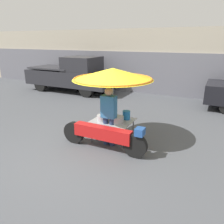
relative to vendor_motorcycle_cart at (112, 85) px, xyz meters
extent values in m
plane|color=#4C4F54|center=(-0.35, -1.16, -1.59)|extent=(36.00, 36.00, 0.00)
cube|color=#B2A893|center=(-0.35, 7.03, 0.04)|extent=(28.00, 2.00, 3.26)
cube|color=slate|center=(-0.35, 6.00, -0.53)|extent=(23.80, 0.06, 2.12)
cylinder|color=black|center=(0.88, -0.52, -1.29)|extent=(0.59, 0.14, 0.59)
cylinder|color=black|center=(-0.89, -0.52, -1.29)|extent=(0.59, 0.14, 0.59)
cube|color=red|center=(-0.01, -0.52, -1.13)|extent=(1.56, 0.24, 0.32)
cube|color=#234C93|center=(0.98, -0.52, -0.91)|extent=(0.20, 0.24, 0.18)
cylinder|color=black|center=(-0.01, 0.33, -1.32)|extent=(0.53, 0.14, 0.53)
cylinder|color=#515156|center=(0.45, -0.31, -1.30)|extent=(0.03, 0.03, 0.58)
cylinder|color=#515156|center=(0.45, 0.44, -1.30)|extent=(0.03, 0.03, 0.58)
cylinder|color=#515156|center=(-0.47, -0.31, -1.30)|extent=(0.03, 0.03, 0.58)
cylinder|color=#515156|center=(-0.47, 0.44, -1.30)|extent=(0.03, 0.03, 0.58)
cube|color=#9E9EA3|center=(-0.01, 0.07, -1.00)|extent=(1.08, 0.88, 0.02)
cylinder|color=#B2B2B7|center=(-0.01, 0.07, -0.43)|extent=(0.03, 0.03, 1.12)
cone|color=yellow|center=(-0.01, 0.07, 0.28)|extent=(2.09, 2.09, 0.29)
torus|color=orange|center=(-0.01, 0.07, 0.15)|extent=(2.04, 2.04, 0.05)
cylinder|color=#B7B7BC|center=(-0.25, -0.09, -0.91)|extent=(0.29, 0.29, 0.16)
cylinder|color=#939399|center=(0.18, -0.06, -0.90)|extent=(0.35, 0.35, 0.18)
cylinder|color=#939399|center=(-0.06, 0.25, -0.96)|extent=(0.24, 0.24, 0.06)
cylinder|color=#1E6BB2|center=(0.29, 0.31, -0.87)|extent=(0.21, 0.21, 0.24)
cylinder|color=navy|center=(-0.07, -0.21, -1.20)|extent=(0.14, 0.14, 0.77)
cylinder|color=navy|center=(0.11, -0.21, -1.20)|extent=(0.14, 0.14, 0.77)
cube|color=teal|center=(0.02, -0.21, -0.52)|extent=(0.38, 0.22, 0.58)
sphere|color=tan|center=(0.02, -0.21, -0.13)|extent=(0.21, 0.21, 0.21)
cylinder|color=black|center=(-3.35, 3.90, -1.22)|extent=(0.73, 0.24, 0.73)
cylinder|color=black|center=(-3.35, 5.40, -1.22)|extent=(0.73, 0.24, 0.73)
cylinder|color=black|center=(-6.31, 3.90, -1.22)|extent=(0.73, 0.24, 0.73)
cylinder|color=black|center=(-6.31, 5.40, -1.22)|extent=(0.73, 0.24, 0.73)
cube|color=#28282D|center=(-4.83, 4.65, -0.84)|extent=(4.94, 1.77, 0.78)
cube|color=#28282D|center=(-4.04, 4.65, -0.08)|extent=(1.68, 1.63, 0.74)
cube|color=#2D2D33|center=(-5.82, 4.65, -0.35)|extent=(2.57, 1.70, 0.08)
camera|label=1|loc=(2.47, -4.95, 1.09)|focal=35.00mm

